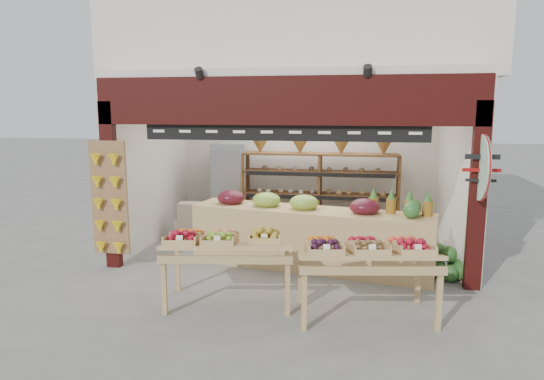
{
  "coord_description": "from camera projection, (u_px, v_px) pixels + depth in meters",
  "views": [
    {
      "loc": [
        1.15,
        -8.04,
        2.54
      ],
      "look_at": [
        -0.3,
        -0.2,
        1.19
      ],
      "focal_mm": 32.0,
      "sensor_mm": 36.0,
      "label": 1
    }
  ],
  "objects": [
    {
      "name": "shop_structure",
      "position": [
        304.0,
        36.0,
        9.34
      ],
      "size": [
        6.36,
        5.12,
        5.4
      ],
      "color": "silver",
      "rests_on": "ground"
    },
    {
      "name": "gift_sign",
      "position": [
        481.0,
        168.0,
        6.53
      ],
      "size": [
        0.04,
        0.93,
        0.92
      ],
      "color": "#BEEFD0",
      "rests_on": "ground"
    },
    {
      "name": "ground",
      "position": [
        291.0,
        256.0,
        8.43
      ],
      "size": [
        60.0,
        60.0,
        0.0
      ],
      "primitive_type": "plane",
      "color": "slate",
      "rests_on": "ground"
    },
    {
      "name": "display_table_right",
      "position": [
        366.0,
        251.0,
        5.88
      ],
      "size": [
        1.8,
        1.21,
        1.06
      ],
      "color": "tan",
      "rests_on": "ground"
    },
    {
      "name": "refrigerator",
      "position": [
        230.0,
        186.0,
        10.21
      ],
      "size": [
        0.8,
        0.8,
        1.83
      ],
      "primitive_type": "cube",
      "rotation": [
        0.0,
        0.0,
        0.14
      ],
      "color": "#B3B6BA",
      "rests_on": "ground"
    },
    {
      "name": "display_table_left",
      "position": [
        220.0,
        242.0,
        6.32
      ],
      "size": [
        1.78,
        1.18,
        1.05
      ],
      "color": "tan",
      "rests_on": "ground"
    },
    {
      "name": "mid_counter",
      "position": [
        309.0,
        236.0,
        7.75
      ],
      "size": [
        3.91,
        1.4,
        1.19
      ],
      "color": "tan",
      "rests_on": "ground"
    },
    {
      "name": "watermelon_pile",
      "position": [
        446.0,
        265.0,
        7.38
      ],
      "size": [
        0.66,
        0.64,
        0.48
      ],
      "color": "#1A4E20",
      "rests_on": "ground"
    },
    {
      "name": "cardboard_stack",
      "position": [
        201.0,
        225.0,
        9.54
      ],
      "size": [
        1.05,
        0.77,
        0.73
      ],
      "color": "beige",
      "rests_on": "ground"
    },
    {
      "name": "banana_board",
      "position": [
        109.0,
        200.0,
        7.59
      ],
      "size": [
        0.6,
        0.15,
        1.8
      ],
      "color": "olive",
      "rests_on": "ground"
    },
    {
      "name": "back_shelving",
      "position": [
        320.0,
        178.0,
        9.75
      ],
      "size": [
        3.13,
        0.51,
        1.92
      ],
      "color": "brown",
      "rests_on": "ground"
    }
  ]
}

